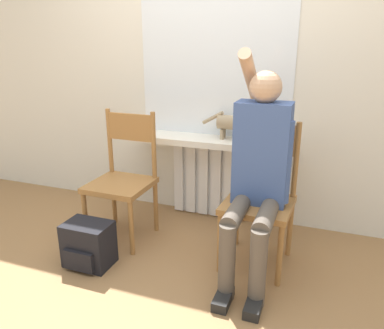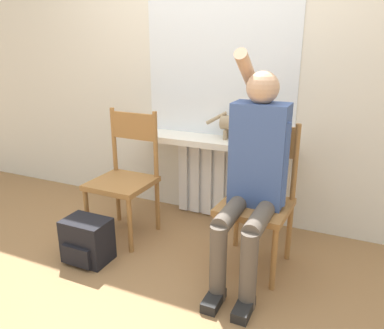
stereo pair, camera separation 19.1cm
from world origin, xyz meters
name	(u,v)px [view 1 (the left image)]	position (x,y,z in m)	size (l,w,h in m)	color
ground_plane	(154,291)	(0.00, 0.00, 0.00)	(12.00, 12.00, 0.00)	olive
wall_with_window	(216,56)	(0.00, 1.23, 1.35)	(7.00, 0.06, 2.70)	silver
radiator	(211,179)	(0.00, 1.15, 0.33)	(0.68, 0.08, 0.67)	white
windowsill	(208,141)	(0.00, 1.06, 0.69)	(1.30, 0.29, 0.05)	white
window_glass	(214,70)	(0.00, 1.20, 1.24)	(1.25, 0.01, 1.05)	white
chair_left	(123,177)	(-0.52, 0.58, 0.48)	(0.44, 0.44, 0.97)	#9E6B38
chair_right	(260,195)	(0.52, 0.58, 0.48)	(0.46, 0.46, 0.97)	#9E6B38
person	(259,168)	(0.52, 0.46, 0.71)	(0.36, 1.00, 1.43)	brown
cat	(239,123)	(0.24, 1.09, 0.85)	(0.48, 0.11, 0.22)	#9E896B
backpack	(88,245)	(-0.54, 0.12, 0.15)	(0.31, 0.25, 0.31)	black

